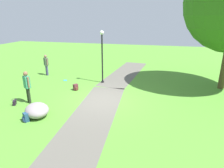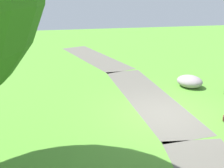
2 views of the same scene
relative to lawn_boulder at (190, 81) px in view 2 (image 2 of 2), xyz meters
name	(u,v)px [view 2 (image 2 of 2)]	position (x,y,z in m)	size (l,w,h in m)	color
ground_plane	(163,114)	(-2.62, 2.48, -0.31)	(48.00, 48.00, 0.00)	#529230
footpath_segment_mid	(147,95)	(-0.67, 2.52, -0.31)	(8.12, 2.57, 0.01)	#5F5B51
footpath_segment_far	(94,57)	(7.11, 4.06, -0.31)	(8.24, 4.53, 0.01)	#5F5B51
lawn_boulder	(190,81)	(0.00, 0.00, 0.00)	(1.67, 1.67, 0.62)	gray
backpack_by_boulder	(188,80)	(0.55, -0.21, -0.12)	(0.35, 0.34, 0.40)	navy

